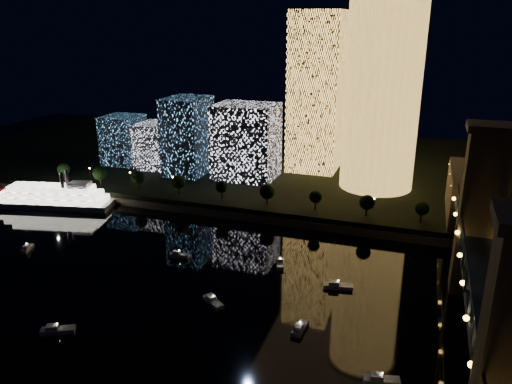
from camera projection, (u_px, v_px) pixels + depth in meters
ground at (198, 344)px, 123.72m from camera, size 520.00×520.00×0.00m
far_bank at (326, 167)px, 266.21m from camera, size 420.00×160.00×5.00m
seawall at (287, 220)px, 196.68m from camera, size 420.00×6.00×3.00m
tower_cylindrical at (382, 92)px, 213.01m from camera, size 34.00×34.00×84.27m
tower_rectangular at (316, 93)px, 241.90m from camera, size 23.94×23.94×76.17m
midrise_blocks at (195, 140)px, 243.79m from camera, size 92.70×27.31×36.87m
truss_bridge at (492, 328)px, 101.92m from camera, size 13.00×266.00×50.00m
riverboat at (48, 197)px, 214.58m from camera, size 55.78×22.22×16.48m
motorboats at (211, 320)px, 132.06m from camera, size 129.81×83.35×2.78m
esplanade_trees at (208, 185)px, 210.30m from camera, size 165.58×6.57×8.79m
street_lamps at (219, 185)px, 215.40m from camera, size 132.70×0.70×5.65m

